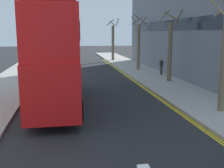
% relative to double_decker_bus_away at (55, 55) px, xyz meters
% --- Properties ---
extents(sidewalk_right, '(4.00, 80.00, 0.14)m').
position_rel_double_decker_bus_away_xyz_m(sidewalk_right, '(8.88, 1.65, -2.96)').
color(sidewalk_right, '#9E9991').
rests_on(sidewalk_right, ground).
extents(kerb_line_outer, '(0.10, 56.00, 0.01)m').
position_rel_double_decker_bus_away_xyz_m(kerb_line_outer, '(6.78, -0.35, -3.03)').
color(kerb_line_outer, yellow).
rests_on(kerb_line_outer, ground).
extents(kerb_line_inner, '(0.10, 56.00, 0.01)m').
position_rel_double_decker_bus_away_xyz_m(kerb_line_inner, '(6.62, -0.35, -3.03)').
color(kerb_line_inner, yellow).
rests_on(kerb_line_inner, ground).
extents(double_decker_bus_away, '(2.83, 10.82, 5.64)m').
position_rel_double_decker_bus_away_xyz_m(double_decker_bus_away, '(0.00, 0.00, 0.00)').
color(double_decker_bus_away, red).
rests_on(double_decker_bus_away, ground).
extents(pedestrian_far, '(0.34, 0.22, 1.62)m').
position_rel_double_decker_bus_away_xyz_m(pedestrian_far, '(10.11, 9.65, -2.04)').
color(pedestrian_far, '#2D2D38').
rests_on(pedestrian_far, sidewalk_right).
extents(street_tree_near, '(1.88, 1.88, 6.13)m').
position_rel_double_decker_bus_away_xyz_m(street_tree_near, '(9.54, 6.07, -0.09)').
color(street_tree_near, '#6B6047').
rests_on(street_tree_near, sidewalk_right).
extents(street_tree_mid, '(1.63, 1.64, 6.21)m').
position_rel_double_decker_bus_away_xyz_m(street_tree_mid, '(8.89, 14.15, 0.04)').
color(street_tree_mid, '#6B6047').
rests_on(street_tree_mid, sidewalk_right).
extents(street_tree_far, '(1.67, 1.66, 6.11)m').
position_rel_double_decker_bus_away_xyz_m(street_tree_far, '(8.87, -3.33, -0.05)').
color(street_tree_far, '#6B6047').
rests_on(street_tree_far, sidewalk_right).
extents(street_tree_distant, '(1.73, 1.69, 6.31)m').
position_rel_double_decker_bus_away_xyz_m(street_tree_distant, '(7.91, 25.59, -0.06)').
color(street_tree_distant, '#6B6047').
rests_on(street_tree_distant, sidewalk_right).
extents(townhouse_terrace_right, '(10.08, 28.00, 13.28)m').
position_rel_double_decker_bus_away_xyz_m(townhouse_terrace_right, '(15.87, 11.52, 3.61)').
color(townhouse_terrace_right, slate).
rests_on(townhouse_terrace_right, ground).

